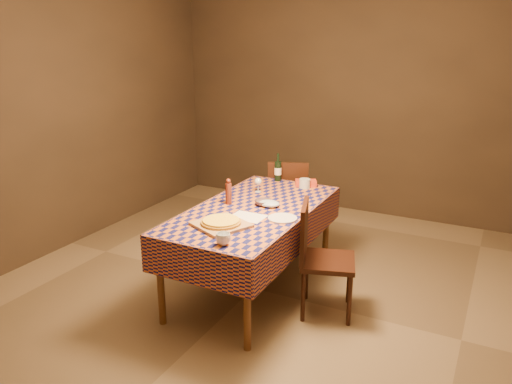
{
  "coord_description": "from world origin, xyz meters",
  "views": [
    {
      "loc": [
        1.85,
        -3.58,
        2.19
      ],
      "look_at": [
        0.0,
        0.05,
        0.9
      ],
      "focal_mm": 35.0,
      "sensor_mm": 36.0,
      "label": 1
    }
  ],
  "objects_px": {
    "chair_right": "(318,252)",
    "cutting_board": "(221,225)",
    "chair_far": "(288,197)",
    "white_plate": "(282,218)",
    "dining_table": "(253,216)",
    "pizza": "(221,222)",
    "wine_bottle": "(278,170)",
    "bowl": "(263,203)"
  },
  "relations": [
    {
      "from": "chair_right",
      "to": "cutting_board",
      "type": "bearing_deg",
      "value": -148.95
    },
    {
      "from": "chair_far",
      "to": "chair_right",
      "type": "bearing_deg",
      "value": -57.02
    },
    {
      "from": "white_plate",
      "to": "dining_table",
      "type": "bearing_deg",
      "value": 158.3
    },
    {
      "from": "pizza",
      "to": "white_plate",
      "type": "bearing_deg",
      "value": 44.8
    },
    {
      "from": "white_plate",
      "to": "cutting_board",
      "type": "bearing_deg",
      "value": -135.2
    },
    {
      "from": "cutting_board",
      "to": "chair_far",
      "type": "height_order",
      "value": "chair_far"
    },
    {
      "from": "wine_bottle",
      "to": "chair_right",
      "type": "distance_m",
      "value": 1.3
    },
    {
      "from": "dining_table",
      "to": "bowl",
      "type": "distance_m",
      "value": 0.15
    },
    {
      "from": "bowl",
      "to": "white_plate",
      "type": "distance_m",
      "value": 0.37
    },
    {
      "from": "dining_table",
      "to": "bowl",
      "type": "height_order",
      "value": "bowl"
    },
    {
      "from": "bowl",
      "to": "wine_bottle",
      "type": "bearing_deg",
      "value": 105.54
    },
    {
      "from": "dining_table",
      "to": "wine_bottle",
      "type": "height_order",
      "value": "wine_bottle"
    },
    {
      "from": "wine_bottle",
      "to": "chair_far",
      "type": "height_order",
      "value": "wine_bottle"
    },
    {
      "from": "pizza",
      "to": "chair_far",
      "type": "height_order",
      "value": "chair_far"
    },
    {
      "from": "pizza",
      "to": "white_plate",
      "type": "distance_m",
      "value": 0.51
    },
    {
      "from": "dining_table",
      "to": "chair_right",
      "type": "distance_m",
      "value": 0.66
    },
    {
      "from": "dining_table",
      "to": "chair_right",
      "type": "bearing_deg",
      "value": -8.39
    },
    {
      "from": "dining_table",
      "to": "pizza",
      "type": "xyz_separation_m",
      "value": [
        -0.03,
        -0.49,
        0.11
      ]
    },
    {
      "from": "pizza",
      "to": "chair_far",
      "type": "distance_m",
      "value": 1.64
    },
    {
      "from": "pizza",
      "to": "dining_table",
      "type": "bearing_deg",
      "value": 86.77
    },
    {
      "from": "pizza",
      "to": "wine_bottle",
      "type": "distance_m",
      "value": 1.36
    },
    {
      "from": "pizza",
      "to": "bowl",
      "type": "height_order",
      "value": "pizza"
    },
    {
      "from": "white_plate",
      "to": "chair_far",
      "type": "bearing_deg",
      "value": 111.34
    },
    {
      "from": "white_plate",
      "to": "pizza",
      "type": "bearing_deg",
      "value": -135.2
    },
    {
      "from": "wine_bottle",
      "to": "chair_far",
      "type": "bearing_deg",
      "value": 87.94
    },
    {
      "from": "dining_table",
      "to": "chair_far",
      "type": "relative_size",
      "value": 1.98
    },
    {
      "from": "pizza",
      "to": "chair_far",
      "type": "bearing_deg",
      "value": 94.62
    },
    {
      "from": "pizza",
      "to": "cutting_board",
      "type": "bearing_deg",
      "value": 180.0
    },
    {
      "from": "chair_far",
      "to": "cutting_board",
      "type": "bearing_deg",
      "value": -85.38
    },
    {
      "from": "cutting_board",
      "to": "chair_right",
      "type": "bearing_deg",
      "value": 31.05
    },
    {
      "from": "pizza",
      "to": "chair_right",
      "type": "xyz_separation_m",
      "value": [
        0.66,
        0.4,
        -0.29
      ]
    },
    {
      "from": "cutting_board",
      "to": "chair_far",
      "type": "xyz_separation_m",
      "value": [
        -0.13,
        1.61,
        -0.26
      ]
    },
    {
      "from": "cutting_board",
      "to": "pizza",
      "type": "height_order",
      "value": "pizza"
    },
    {
      "from": "wine_bottle",
      "to": "chair_right",
      "type": "relative_size",
      "value": 0.3
    },
    {
      "from": "chair_right",
      "to": "white_plate",
      "type": "bearing_deg",
      "value": -172.54
    },
    {
      "from": "cutting_board",
      "to": "chair_far",
      "type": "relative_size",
      "value": 0.39
    },
    {
      "from": "wine_bottle",
      "to": "chair_right",
      "type": "xyz_separation_m",
      "value": [
        0.8,
        -0.96,
        -0.35
      ]
    },
    {
      "from": "dining_table",
      "to": "chair_far",
      "type": "height_order",
      "value": "chair_far"
    },
    {
      "from": "dining_table",
      "to": "pizza",
      "type": "relative_size",
      "value": 4.94
    },
    {
      "from": "chair_far",
      "to": "pizza",
      "type": "bearing_deg",
      "value": -85.38
    },
    {
      "from": "wine_bottle",
      "to": "white_plate",
      "type": "xyz_separation_m",
      "value": [
        0.5,
        -1.0,
        -0.1
      ]
    },
    {
      "from": "cutting_board",
      "to": "white_plate",
      "type": "distance_m",
      "value": 0.51
    }
  ]
}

